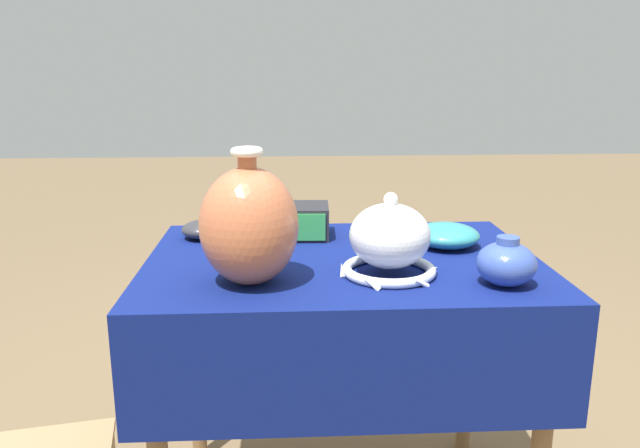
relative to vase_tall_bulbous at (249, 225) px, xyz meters
The scene contains 9 objects.
display_table 0.35m from the vase_tall_bulbous, 36.16° to the left, with size 0.95×0.68×0.73m.
vase_tall_bulbous is the anchor object (origin of this frame).
vase_dome_bell 0.31m from the vase_tall_bulbous, ahead, with size 0.22×0.21×0.19m.
mosaic_tile_box 0.40m from the vase_tall_bulbous, 72.82° to the left, with size 0.16×0.15×0.09m.
pot_squat_slate 0.56m from the vase_tall_bulbous, 46.02° to the left, with size 0.13×0.13×0.06m, color slate.
bowl_shallow_teal 0.56m from the vase_tall_bulbous, 27.38° to the left, with size 0.17×0.17×0.06m, color teal.
pot_squat_rose 0.29m from the vase_tall_bulbous, 89.71° to the left, with size 0.12×0.12×0.05m, color #D19399.
bowl_shallow_charcoal 0.41m from the vase_tall_bulbous, 111.51° to the left, with size 0.12×0.12×0.05m, color #2D2D33.
jar_round_cobalt 0.55m from the vase_tall_bulbous, ahead, with size 0.13×0.13×0.11m.
Camera 1 is at (-0.13, -1.45, 1.18)m, focal length 35.00 mm.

